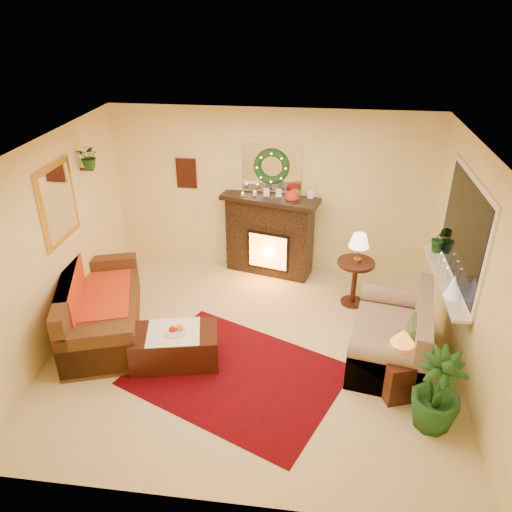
# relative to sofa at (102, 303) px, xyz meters

# --- Properties ---
(floor) EXTENTS (5.00, 5.00, 0.00)m
(floor) POSITION_rel_sofa_xyz_m (2.04, -0.13, -0.43)
(floor) COLOR beige
(floor) RESTS_ON ground
(ceiling) EXTENTS (5.00, 5.00, 0.00)m
(ceiling) POSITION_rel_sofa_xyz_m (2.04, -0.13, 2.17)
(ceiling) COLOR white
(ceiling) RESTS_ON ground
(wall_back) EXTENTS (5.00, 5.00, 0.00)m
(wall_back) POSITION_rel_sofa_xyz_m (2.04, 2.12, 0.87)
(wall_back) COLOR #EFD88C
(wall_back) RESTS_ON ground
(wall_front) EXTENTS (5.00, 5.00, 0.00)m
(wall_front) POSITION_rel_sofa_xyz_m (2.04, -2.38, 0.87)
(wall_front) COLOR #EFD88C
(wall_front) RESTS_ON ground
(wall_left) EXTENTS (4.50, 4.50, 0.00)m
(wall_left) POSITION_rel_sofa_xyz_m (-0.46, -0.13, 0.87)
(wall_left) COLOR #EFD88C
(wall_left) RESTS_ON ground
(wall_right) EXTENTS (4.50, 4.50, 0.00)m
(wall_right) POSITION_rel_sofa_xyz_m (4.54, -0.13, 0.87)
(wall_right) COLOR #EFD88C
(wall_right) RESTS_ON ground
(area_rug) EXTENTS (2.86, 2.56, 0.01)m
(area_rug) POSITION_rel_sofa_xyz_m (1.92, -0.69, -0.42)
(area_rug) COLOR #681805
(area_rug) RESTS_ON floor
(sofa) EXTENTS (1.50, 2.22, 0.88)m
(sofa) POSITION_rel_sofa_xyz_m (0.00, 0.00, 0.00)
(sofa) COLOR #462E20
(sofa) RESTS_ON floor
(red_throw) EXTENTS (0.78, 1.27, 0.02)m
(red_throw) POSITION_rel_sofa_xyz_m (-0.08, 0.15, 0.02)
(red_throw) COLOR red
(red_throw) RESTS_ON sofa
(fireplace) EXTENTS (1.41, 0.74, 1.23)m
(fireplace) POSITION_rel_sofa_xyz_m (2.04, 1.91, 0.12)
(fireplace) COLOR #382215
(fireplace) RESTS_ON floor
(poinsettia) EXTENTS (0.23, 0.23, 0.23)m
(poinsettia) POSITION_rel_sofa_xyz_m (2.37, 1.89, 0.87)
(poinsettia) COLOR red
(poinsettia) RESTS_ON fireplace
(mantel_candle_a) EXTENTS (0.05, 0.05, 0.16)m
(mantel_candle_a) POSITION_rel_sofa_xyz_m (1.62, 1.89, 0.83)
(mantel_candle_a) COLOR #EDEABB
(mantel_candle_a) RESTS_ON fireplace
(mantel_candle_b) EXTENTS (0.06, 0.06, 0.19)m
(mantel_candle_b) POSITION_rel_sofa_xyz_m (1.80, 1.92, 0.83)
(mantel_candle_b) COLOR white
(mantel_candle_b) RESTS_ON fireplace
(mantel_mirror) EXTENTS (0.92, 0.02, 0.72)m
(mantel_mirror) POSITION_rel_sofa_xyz_m (2.04, 2.10, 1.27)
(mantel_mirror) COLOR white
(mantel_mirror) RESTS_ON wall_back
(wreath) EXTENTS (0.55, 0.11, 0.55)m
(wreath) POSITION_rel_sofa_xyz_m (2.04, 2.06, 1.29)
(wreath) COLOR #194719
(wreath) RESTS_ON wall_back
(wall_art) EXTENTS (0.32, 0.03, 0.48)m
(wall_art) POSITION_rel_sofa_xyz_m (0.69, 2.10, 1.12)
(wall_art) COLOR #381E11
(wall_art) RESTS_ON wall_back
(gold_mirror) EXTENTS (0.03, 0.84, 1.00)m
(gold_mirror) POSITION_rel_sofa_xyz_m (-0.44, 0.17, 1.32)
(gold_mirror) COLOR gold
(gold_mirror) RESTS_ON wall_left
(hanging_plant) EXTENTS (0.33, 0.28, 0.36)m
(hanging_plant) POSITION_rel_sofa_xyz_m (-0.30, 0.92, 1.54)
(hanging_plant) COLOR #194719
(hanging_plant) RESTS_ON wall_left
(loveseat) EXTENTS (1.12, 1.63, 0.87)m
(loveseat) POSITION_rel_sofa_xyz_m (3.74, -0.11, -0.01)
(loveseat) COLOR tan
(loveseat) RESTS_ON floor
(window_frame) EXTENTS (0.03, 1.86, 1.36)m
(window_frame) POSITION_rel_sofa_xyz_m (4.53, 0.42, 1.12)
(window_frame) COLOR white
(window_frame) RESTS_ON wall_right
(window_glass) EXTENTS (0.02, 1.70, 1.22)m
(window_glass) POSITION_rel_sofa_xyz_m (4.51, 0.42, 1.12)
(window_glass) COLOR black
(window_glass) RESTS_ON wall_right
(window_sill) EXTENTS (0.22, 1.86, 0.04)m
(window_sill) POSITION_rel_sofa_xyz_m (4.42, 0.42, 0.44)
(window_sill) COLOR white
(window_sill) RESTS_ON wall_right
(mini_tree) EXTENTS (0.18, 0.18, 0.28)m
(mini_tree) POSITION_rel_sofa_xyz_m (4.39, -0.02, 0.61)
(mini_tree) COLOR white
(mini_tree) RESTS_ON window_sill
(sill_plant) EXTENTS (0.29, 0.23, 0.53)m
(sill_plant) POSITION_rel_sofa_xyz_m (4.46, 1.16, 0.65)
(sill_plant) COLOR #144015
(sill_plant) RESTS_ON window_sill
(side_table_round) EXTENTS (0.55, 0.55, 0.69)m
(side_table_round) POSITION_rel_sofa_xyz_m (3.36, 1.09, -0.11)
(side_table_round) COLOR #4D2B15
(side_table_round) RESTS_ON floor
(lamp_cream) EXTENTS (0.29, 0.29, 0.44)m
(lamp_cream) POSITION_rel_sofa_xyz_m (3.37, 1.09, 0.45)
(lamp_cream) COLOR #FFEDC3
(lamp_cream) RESTS_ON side_table_round
(end_table_square) EXTENTS (0.51, 0.51, 0.49)m
(end_table_square) POSITION_rel_sofa_xyz_m (3.79, -0.75, -0.16)
(end_table_square) COLOR black
(end_table_square) RESTS_ON floor
(lamp_tiffany) EXTENTS (0.27, 0.27, 0.39)m
(lamp_tiffany) POSITION_rel_sofa_xyz_m (3.77, -0.71, 0.31)
(lamp_tiffany) COLOR #FFA01B
(lamp_tiffany) RESTS_ON end_table_square
(coffee_table) EXTENTS (1.15, 0.79, 0.44)m
(coffee_table) POSITION_rel_sofa_xyz_m (1.13, -0.53, -0.22)
(coffee_table) COLOR #471D0F
(coffee_table) RESTS_ON floor
(fruit_bowl) EXTENTS (0.26, 0.26, 0.06)m
(fruit_bowl) POSITION_rel_sofa_xyz_m (1.17, -0.54, 0.02)
(fruit_bowl) COLOR white
(fruit_bowl) RESTS_ON coffee_table
(floor_palm) EXTENTS (1.96, 1.96, 2.77)m
(floor_palm) POSITION_rel_sofa_xyz_m (4.09, -1.19, 0.02)
(floor_palm) COLOR #19621C
(floor_palm) RESTS_ON floor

